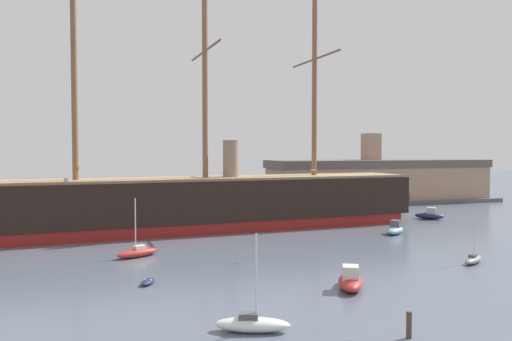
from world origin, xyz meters
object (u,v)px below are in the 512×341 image
Objects in this scene: dinghy_mid_left at (148,282)px; motorboat_far_right at (430,215)px; motorboat_near_centre at (350,280)px; dinghy_distant_centre at (250,214)px; sailboat_alongside_bow at (138,252)px; sailboat_far_left at (33,228)px; dockside_warehouse_right at (379,181)px; seagull_in_flight at (313,170)px; tall_ship at (205,202)px; sailboat_foreground_left at (252,324)px; mooring_piling_right_pair at (409,325)px; motorboat_alongside_stern at (395,229)px; sailboat_mid_right at (473,259)px.

dinghy_mid_left is 54.11m from motorboat_far_right.
dinghy_distant_centre is (4.97, 44.63, -0.41)m from motorboat_near_centre.
sailboat_far_left is at bearing 120.96° from sailboat_alongside_bow.
seagull_in_flight is at bearing -128.85° from dockside_warehouse_right.
sailboat_foreground_left is at bearing -97.50° from tall_ship.
sailboat_far_left is 55.90m from mooring_piling_right_pair.
dinghy_distant_centre reaches higher than dinghy_mid_left.
seagull_in_flight is (31.18, -25.05, 8.62)m from sailboat_far_left.
dinghy_mid_left is at bearing -155.78° from motorboat_alongside_stern.
tall_ship is at bearing 82.50° from sailboat_foreground_left.
sailboat_foreground_left reaches higher than motorboat_near_centre.
dinghy_mid_left is 31.69m from sailboat_mid_right.
sailboat_foreground_left is 24.54m from sailboat_alongside_bow.
motorboat_alongside_stern is (34.06, 4.16, 0.12)m from sailboat_alongside_bow.
sailboat_foreground_left is 57.33m from motorboat_far_right.
motorboat_alongside_stern is at bearing 24.22° from dinghy_mid_left.
seagull_in_flight is at bearing 79.48° from mooring_piling_right_pair.
dockside_warehouse_right is (48.50, 64.17, 4.07)m from sailboat_foreground_left.
sailboat_alongside_bow is (-10.41, -15.20, -3.41)m from tall_ship.
seagull_in_flight is at bearing -153.33° from motorboat_alongside_stern.
tall_ship is 76.45× the size of seagull_in_flight.
motorboat_far_right is 2.91× the size of mooring_piling_right_pair.
sailboat_foreground_left is 1.04× the size of sailboat_far_left.
sailboat_foreground_left is 1.37× the size of motorboat_alongside_stern.
tall_ship is 16.03× the size of motorboat_far_right.
sailboat_foreground_left is 40.27m from motorboat_alongside_stern.
sailboat_far_left is at bearing 165.21° from tall_ship.
dinghy_mid_left is 21.67m from mooring_piling_right_pair.
tall_ship is 16.18m from dinghy_distant_centre.
dinghy_mid_left is 0.04× the size of dockside_warehouse_right.
motorboat_near_centre is 45.29m from motorboat_far_right.
motorboat_alongside_stern is 26.72m from dinghy_distant_centre.
dinghy_mid_left is (-10.37, -26.34, -3.70)m from tall_ship.
motorboat_alongside_stern is at bearing 6.96° from sailboat_alongside_bow.
sailboat_mid_right is at bearing 22.48° from sailboat_foreground_left.
sailboat_foreground_left is at bearing 156.30° from mooring_piling_right_pair.
sailboat_far_left is 69.29m from dockside_warehouse_right.
dockside_warehouse_right is (43.34, 24.99, 0.65)m from tall_ship.
dinghy_mid_left is at bearing -157.96° from seagull_in_flight.
tall_ship is 35.53m from sailboat_mid_right.
dinghy_distant_centre is 32.26m from seagull_in_flight.
motorboat_near_centre is (10.37, 6.58, 0.17)m from sailboat_foreground_left.
seagull_in_flight is (4.47, 24.06, 8.31)m from mooring_piling_right_pair.
motorboat_alongside_stern is 19.48m from seagull_in_flight.
tall_ship reaches higher than seagull_in_flight.
mooring_piling_right_pair is at bearing -120.37° from dockside_warehouse_right.
tall_ship is 50.03m from dockside_warehouse_right.
sailboat_far_left is 40.91m from seagull_in_flight.
sailboat_mid_right is 18.43m from seagull_in_flight.
seagull_in_flight is (13.13, 20.25, 8.60)m from sailboat_foreground_left.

